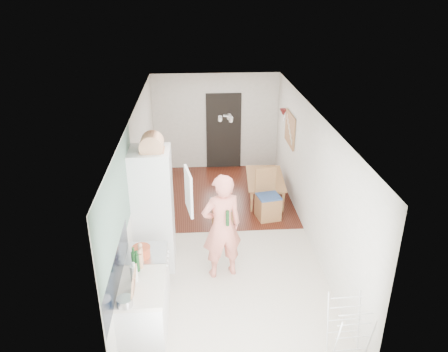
{
  "coord_description": "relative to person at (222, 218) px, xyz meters",
  "views": [
    {
      "loc": [
        -0.52,
        -7.26,
        4.59
      ],
      "look_at": [
        -0.01,
        0.2,
        1.22
      ],
      "focal_mm": 35.0,
      "sensor_mm": 36.0,
      "label": 1
    }
  ],
  "objects": [
    {
      "name": "bottle_b",
      "position": [
        -1.23,
        -1.09,
        -0.04
      ],
      "size": [
        0.07,
        0.07,
        0.26
      ],
      "primitive_type": "cylinder",
      "rotation": [
        0.0,
        0.0,
        0.13
      ],
      "color": "#153C18",
      "rests_on": "worktop"
    },
    {
      "name": "steel_pan",
      "position": [
        -1.31,
        -1.78,
        -0.12
      ],
      "size": [
        0.22,
        0.22,
        0.1
      ],
      "primitive_type": "cylinder",
      "rotation": [
        0.0,
        0.0,
        0.09
      ],
      "color": "#B8B8BA",
      "rests_on": "worktop"
    },
    {
      "name": "person",
      "position": [
        0.0,
        0.0,
        0.0
      ],
      "size": [
        0.9,
        0.71,
        2.18
      ],
      "primitive_type": "imported",
      "rotation": [
        0.0,
        0.0,
        3.4
      ],
      "color": "#E57D6A",
      "rests_on": "floor"
    },
    {
      "name": "stool",
      "position": [
        0.11,
        1.57,
        -0.87
      ],
      "size": [
        0.43,
        0.43,
        0.44
      ],
      "primitive_type": null,
      "rotation": [
        0.0,
        0.0,
        0.34
      ],
      "color": "olive",
      "rests_on": "floor"
    },
    {
      "name": "dining_chair",
      "position": [
        1.08,
        1.83,
        -0.56
      ],
      "size": [
        0.53,
        0.53,
        1.06
      ],
      "primitive_type": null,
      "rotation": [
        0.0,
        0.0,
        0.2
      ],
      "color": "olive",
      "rests_on": "floor"
    },
    {
      "name": "drying_rack",
      "position": [
        1.52,
        -1.89,
        -0.66
      ],
      "size": [
        0.46,
        0.42,
        0.87
      ],
      "primitive_type": null,
      "rotation": [
        0.0,
        0.0,
        0.04
      ],
      "color": "white",
      "rests_on": "floor"
    },
    {
      "name": "base_cabinet",
      "position": [
        -1.16,
        -1.4,
        -0.66
      ],
      "size": [
        0.6,
        0.9,
        0.86
      ],
      "primitive_type": "cube",
      "color": "white",
      "rests_on": "room_shell"
    },
    {
      "name": "fridge_door",
      "position": [
        -0.52,
        0.07,
        0.46
      ],
      "size": [
        0.14,
        0.56,
        0.7
      ],
      "primitive_type": "cube",
      "rotation": [
        0.0,
        0.0,
        -1.4
      ],
      "color": "white",
      "rests_on": "room_shell"
    },
    {
      "name": "pinboard",
      "position": [
        1.72,
        3.05,
        0.46
      ],
      "size": [
        0.03,
        0.9,
        0.7
      ],
      "primitive_type": "cube",
      "color": "tan",
      "rests_on": "room_shell"
    },
    {
      "name": "dining_table",
      "position": [
        1.18,
        2.74,
        -0.87
      ],
      "size": [
        0.78,
        1.29,
        0.44
      ],
      "primitive_type": "imported",
      "rotation": [
        0.0,
        0.0,
        1.5
      ],
      "color": "olive",
      "rests_on": "floor"
    },
    {
      "name": "tile_splashback",
      "position": [
        -1.44,
        -1.4,
        0.06
      ],
      "size": [
        0.02,
        1.9,
        0.5
      ],
      "primitive_type": "cube",
      "color": "black",
      "rests_on": "room_shell"
    },
    {
      "name": "cooker_top",
      "position": [
        -1.16,
        -0.65,
        -0.19
      ],
      "size": [
        0.6,
        0.6,
        0.04
      ],
      "primitive_type": "cube",
      "color": "#B8B8BA",
      "rests_on": "room_shell"
    },
    {
      "name": "room_shell",
      "position": [
        0.14,
        1.15,
        0.16
      ],
      "size": [
        3.2,
        7.0,
        2.5
      ],
      "primitive_type": null,
      "color": "silver",
      "rests_on": "ground"
    },
    {
      "name": "wood_floor_overlay",
      "position": [
        0.14,
        3.0,
        -1.09
      ],
      "size": [
        3.2,
        3.3,
        0.01
      ],
      "primitive_type": "cube",
      "color": "#542214",
      "rests_on": "room_shell"
    },
    {
      "name": "bottle_a",
      "position": [
        -1.27,
        -1.07,
        -0.02
      ],
      "size": [
        0.08,
        0.08,
        0.3
      ],
      "primitive_type": "cylinder",
      "rotation": [
        0.0,
        0.0,
        -0.26
      ],
      "color": "#153C18",
      "rests_on": "worktop"
    },
    {
      "name": "red_casserole",
      "position": [
        -1.21,
        -0.74,
        -0.09
      ],
      "size": [
        0.3,
        0.3,
        0.16
      ],
      "primitive_type": "cylinder",
      "rotation": [
        0.0,
        0.0,
        0.12
      ],
      "color": "#BD4422",
      "rests_on": "cooker_top"
    },
    {
      "name": "worktop",
      "position": [
        -1.16,
        -1.4,
        -0.2
      ],
      "size": [
        0.62,
        0.92,
        0.06
      ],
      "primitive_type": "cube",
      "color": "silver",
      "rests_on": "room_shell"
    },
    {
      "name": "pinboard_frame",
      "position": [
        1.71,
        3.05,
        0.46
      ],
      "size": [
        0.0,
        0.94,
        0.74
      ],
      "primitive_type": "cube",
      "color": "olive",
      "rests_on": "room_shell"
    },
    {
      "name": "range_cooker",
      "position": [
        -1.16,
        -0.65,
        -0.65
      ],
      "size": [
        0.6,
        0.6,
        0.88
      ],
      "primitive_type": "cube",
      "color": "white",
      "rests_on": "room_shell"
    },
    {
      "name": "floor",
      "position": [
        0.14,
        1.15,
        -1.09
      ],
      "size": [
        3.2,
        7.0,
        0.01
      ],
      "primitive_type": "cube",
      "color": "beige",
      "rests_on": "ground"
    },
    {
      "name": "bread_bin",
      "position": [
        -1.07,
        0.32,
        1.16
      ],
      "size": [
        0.43,
        0.41,
        0.2
      ],
      "primitive_type": null,
      "rotation": [
        0.0,
        0.0,
        -0.13
      ],
      "color": "tan",
      "rests_on": "fridge_housing"
    },
    {
      "name": "pepper_mill_front",
      "position": [
        -1.2,
        -1.02,
        -0.06
      ],
      "size": [
        0.08,
        0.08,
        0.23
      ],
      "primitive_type": "cylinder",
      "rotation": [
        0.0,
        0.0,
        0.34
      ],
      "color": "tan",
      "rests_on": "worktop"
    },
    {
      "name": "chopping_boards",
      "position": [
        -1.21,
        -1.62,
        0.02
      ],
      "size": [
        0.11,
        0.28,
        0.37
      ],
      "primitive_type": null,
      "rotation": [
        0.0,
        0.0,
        -0.27
      ],
      "color": "tan",
      "rests_on": "worktop"
    },
    {
      "name": "fridge_housing",
      "position": [
        -1.13,
        0.37,
        -0.02
      ],
      "size": [
        0.66,
        0.66,
        2.15
      ],
      "primitive_type": "cube",
      "color": "white",
      "rests_on": "room_shell"
    },
    {
      "name": "wall_sconce",
      "position": [
        1.68,
        3.7,
        0.66
      ],
      "size": [
        0.18,
        0.18,
        0.16
      ],
      "primitive_type": "cone",
      "color": "maroon",
      "rests_on": "room_shell"
    },
    {
      "name": "doorway_recess",
      "position": [
        0.34,
        4.63,
        -0.09
      ],
      "size": [
        0.9,
        0.04,
        2.0
      ],
      "primitive_type": "cube",
      "color": "black",
      "rests_on": "room_shell"
    },
    {
      "name": "pepper_mill_back",
      "position": [
        -1.21,
        -0.87,
        -0.05
      ],
      "size": [
        0.08,
        0.08,
        0.24
      ],
      "primitive_type": "cylinder",
      "rotation": [
        0.0,
        0.0,
        0.19
      ],
      "color": "tan",
      "rests_on": "worktop"
    },
    {
      "name": "bottle_c",
      "position": [
        -1.25,
        -1.3,
        -0.06
      ],
      "size": [
        0.11,
        0.11,
        0.23
      ],
      "primitive_type": "cylinder",
      "rotation": [
        0.0,
        0.0,
        -0.24
      ],
      "color": "silver",
      "rests_on": "worktop"
    },
    {
      "name": "grey_drape",
      "position": [
        0.09,
        1.52,
        -0.57
      ],
      "size": [
        0.46,
        0.46,
        0.17
      ],
      "primitive_type": "cube",
      "rotation": [
        0.0,
        0.0,
        0.21
      ],
      "color": "slate",
      "rests_on": "stool"
    },
    {
      "name": "fridge_interior",
      "position": [
        -0.82,
        0.37,
        0.46
      ],
      "size": [
        0.02,
        0.52,
        0.66
      ],
      "primitive_type": "cube",
      "color": "white",
      "rests_on": "room_shell"
    },
    {
      "name": "held_bottle",
      "position": [
        0.08,
        -0.14,
        0.07
      ],
      "size": [
        0.06,
        0.06,
        0.26
      ],
      "primitive_type": "cylinder",
      "color": "#153C18",
      "rests_on": "person"
    },
    {
      "name": "sage_wall_panel",
      "position": [
        -1.45,
        -0.85,
        0.76
      ],
      "size": [
        0.02,
        3.0,
        1.3
      ],
      "primitive_type": "cube",
      "color": "slate",
      "rests_on": "room_shell"
    }
  ]
}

